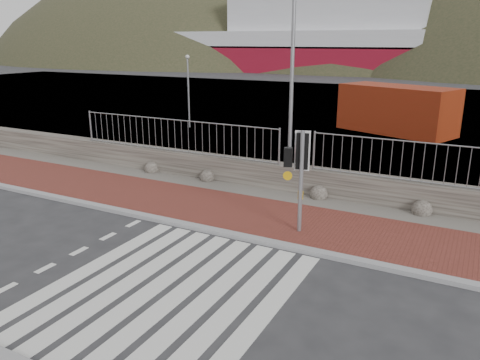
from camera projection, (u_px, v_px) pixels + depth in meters
The scene contains 13 objects.
ground at pixel (168, 290), 9.56m from camera, with size 220.00×220.00×0.00m, color #28282B.
sidewalk_far at pixel (261, 217), 13.37m from camera, with size 40.00×3.00×0.08m, color maroon.
kerb_far at pixel (237, 236), 12.09m from camera, with size 40.00×0.25×0.12m, color gray.
zebra_crossing at pixel (168, 290), 9.56m from camera, with size 4.62×5.60×0.01m.
gravel_strip at pixel (287, 198), 15.07m from camera, with size 40.00×1.50×0.06m, color #59544C.
stone_wall at pixel (297, 179), 15.63m from camera, with size 40.00×0.60×0.90m, color #413B35.
railing at pixel (297, 140), 15.11m from camera, with size 18.07×0.07×1.22m.
quay at pixel (401, 112), 33.24m from camera, with size 120.00×40.00×0.50m, color #4C4C4F.
water at pixel (445, 78), 62.95m from camera, with size 220.00×50.00×0.05m, color #3F4C54.
ferry at pixel (290, 37), 76.60m from camera, with size 50.00×16.00×20.00m.
traffic_signal_far at pixel (300, 160), 11.80m from camera, with size 0.68×0.38×2.75m.
streetlight at pixel (295, 60), 15.38m from camera, with size 1.51×0.79×7.58m.
shipping_container at pixel (397, 109), 25.56m from camera, with size 6.09×2.54×2.54m, color maroon.
Camera 1 is at (5.26, -6.86, 4.90)m, focal length 35.00 mm.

